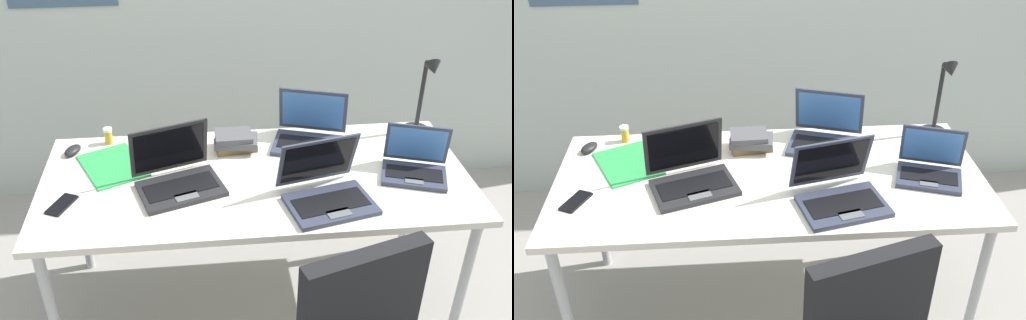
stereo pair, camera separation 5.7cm
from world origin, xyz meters
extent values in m
plane|color=gray|center=(0.00, 0.00, 0.00)|extent=(12.00, 12.00, 0.00)
cube|color=silver|center=(0.00, 0.00, 0.72)|extent=(1.80, 0.80, 0.03)
cylinder|color=#B2B5BA|center=(-0.84, -0.34, 0.35)|extent=(0.04, 0.04, 0.71)
cylinder|color=#B2B5BA|center=(0.84, -0.34, 0.35)|extent=(0.04, 0.04, 0.71)
cylinder|color=#B2B5BA|center=(-0.84, 0.34, 0.35)|extent=(0.04, 0.04, 0.71)
cylinder|color=#B2B5BA|center=(0.84, 0.34, 0.35)|extent=(0.04, 0.04, 0.71)
cylinder|color=black|center=(0.80, 0.31, 0.75)|extent=(0.12, 0.12, 0.02)
cylinder|color=black|center=(0.80, 0.31, 0.93)|extent=(0.02, 0.02, 0.34)
cylinder|color=black|center=(0.80, 0.27, 1.10)|extent=(0.01, 0.08, 0.01)
cone|color=black|center=(0.80, 0.23, 1.10)|extent=(0.07, 0.09, 0.09)
cube|color=#33384C|center=(0.66, -0.08, 0.75)|extent=(0.31, 0.25, 0.02)
cube|color=black|center=(0.66, -0.08, 0.76)|extent=(0.25, 0.17, 0.00)
cube|color=#595B60|center=(0.64, -0.13, 0.76)|extent=(0.08, 0.06, 0.00)
cube|color=#33384C|center=(0.69, 0.02, 0.85)|extent=(0.26, 0.11, 0.18)
cube|color=#3F72BF|center=(0.69, 0.01, 0.85)|extent=(0.23, 0.09, 0.15)
cube|color=#33384C|center=(0.27, -0.24, 0.75)|extent=(0.37, 0.29, 0.02)
cube|color=black|center=(0.27, -0.24, 0.76)|extent=(0.31, 0.19, 0.00)
cube|color=#595B60|center=(0.28, -0.32, 0.76)|extent=(0.10, 0.07, 0.00)
cube|color=#33384C|center=(0.24, -0.10, 0.87)|extent=(0.34, 0.14, 0.22)
cube|color=black|center=(0.24, -0.11, 0.87)|extent=(0.30, 0.12, 0.18)
cube|color=#232326|center=(-0.31, -0.08, 0.75)|extent=(0.38, 0.32, 0.02)
cube|color=black|center=(-0.31, -0.08, 0.76)|extent=(0.31, 0.21, 0.00)
cube|color=#595B60|center=(-0.29, -0.15, 0.76)|extent=(0.10, 0.08, 0.00)
cube|color=#232326|center=(-0.35, 0.05, 0.87)|extent=(0.33, 0.15, 0.22)
cube|color=black|center=(-0.35, 0.04, 0.87)|extent=(0.29, 0.13, 0.19)
cube|color=#33384C|center=(0.26, 0.21, 0.75)|extent=(0.37, 0.30, 0.02)
cube|color=black|center=(0.26, 0.21, 0.76)|extent=(0.30, 0.20, 0.00)
cube|color=#595B60|center=(0.24, 0.14, 0.76)|extent=(0.10, 0.07, 0.00)
cube|color=#33384C|center=(0.30, 0.33, 0.87)|extent=(0.31, 0.13, 0.21)
cube|color=#3F72BF|center=(0.30, 0.32, 0.87)|extent=(0.28, 0.11, 0.18)
ellipsoid|color=black|center=(-0.80, 0.26, 0.76)|extent=(0.09, 0.11, 0.03)
cube|color=black|center=(-0.78, -0.13, 0.74)|extent=(0.12, 0.15, 0.01)
cylinder|color=gold|center=(-0.65, 0.34, 0.77)|extent=(0.04, 0.04, 0.06)
cylinder|color=white|center=(-0.65, 0.34, 0.81)|extent=(0.04, 0.04, 0.01)
cube|color=brown|center=(-0.07, 0.23, 0.76)|extent=(0.20, 0.14, 0.03)
cube|color=#4C4C51|center=(-0.07, 0.22, 0.79)|extent=(0.20, 0.14, 0.03)
cube|color=#4C4C51|center=(-0.08, 0.22, 0.81)|extent=(0.17, 0.13, 0.02)
cube|color=green|center=(-0.61, 0.14, 0.74)|extent=(0.34, 0.38, 0.01)
cylinder|color=#B21E23|center=(-0.32, 0.21, 0.78)|extent=(0.08, 0.08, 0.09)
torus|color=#B21E23|center=(-0.27, 0.21, 0.79)|extent=(0.05, 0.01, 0.05)
cube|color=black|center=(0.25, -0.78, 0.73)|extent=(0.42, 0.18, 0.48)
camera|label=1|loc=(-0.20, -2.01, 2.09)|focal=40.41mm
camera|label=2|loc=(-0.15, -2.01, 2.09)|focal=40.41mm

